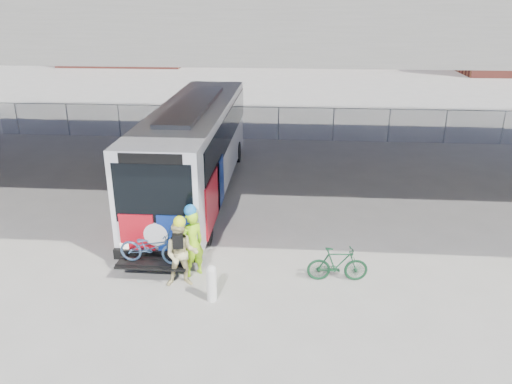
# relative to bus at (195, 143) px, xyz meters

# --- Properties ---
(ground) EXTENTS (160.00, 160.00, 0.00)m
(ground) POSITION_rel_bus_xyz_m (2.00, -3.63, -2.11)
(ground) COLOR #9E9991
(ground) RESTS_ON ground
(bus) EXTENTS (2.67, 12.95, 3.69)m
(bus) POSITION_rel_bus_xyz_m (0.00, 0.00, 0.00)
(bus) COLOR silver
(bus) RESTS_ON ground
(overpass) EXTENTS (40.00, 16.00, 7.95)m
(overpass) POSITION_rel_bus_xyz_m (2.00, 0.37, 4.44)
(overpass) COLOR #605E59
(overpass) RESTS_ON ground
(chainlink_fence) EXTENTS (30.00, 0.06, 30.00)m
(chainlink_fence) POSITION_rel_bus_xyz_m (2.00, 8.37, -0.68)
(chainlink_fence) COLOR gray
(chainlink_fence) RESTS_ON ground
(brick_buildings) EXTENTS (54.00, 22.00, 12.00)m
(brick_buildings) POSITION_rel_bus_xyz_m (3.23, 44.60, 3.31)
(brick_buildings) COLOR brown
(brick_buildings) RESTS_ON ground
(bollard) EXTENTS (0.27, 0.27, 1.03)m
(bollard) POSITION_rel_bus_xyz_m (1.84, -7.57, -1.56)
(bollard) COLOR silver
(bollard) RESTS_ON ground
(cyclist_hivis) EXTENTS (0.86, 0.83, 2.17)m
(cyclist_hivis) POSITION_rel_bus_xyz_m (1.10, -6.32, -1.06)
(cyclist_hivis) COLOR #ADFC1A
(cyclist_hivis) RESTS_ON ground
(cyclist_tan) EXTENTS (1.03, 0.87, 2.08)m
(cyclist_tan) POSITION_rel_bus_xyz_m (0.92, -6.88, -1.13)
(cyclist_tan) COLOR beige
(cyclist_tan) RESTS_ON ground
(bike_parked) EXTENTS (1.72, 0.58, 1.02)m
(bike_parked) POSITION_rel_bus_xyz_m (5.17, -6.32, -1.60)
(bike_parked) COLOR #164426
(bike_parked) RESTS_ON ground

